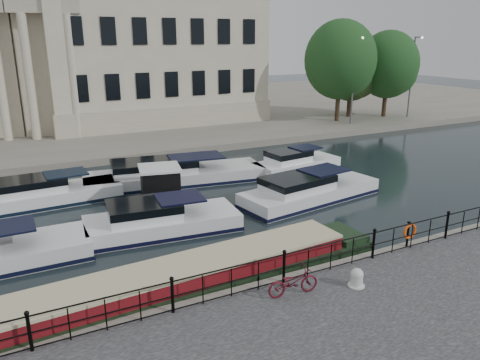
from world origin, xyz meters
The scene contains 12 objects.
ground_plane centered at (0.00, 0.00, 0.00)m, with size 160.00×160.00×0.00m, color black.
far_bank centered at (0.00, 39.00, 0.28)m, with size 120.00×42.00×0.55m, color #6B665B.
railing centered at (0.00, -2.25, 1.20)m, with size 24.14×0.14×1.22m.
civic_building centered at (-1.00, 34.71, 7.04)m, with size 53.55×31.84×16.85m.
lamp_posts centered at (26.00, 20.70, 4.80)m, with size 8.24×1.55×8.07m.
bicycle centered at (-0.17, -3.07, 1.01)m, with size 0.62×1.76×0.93m, color #4F0E18.
mooring_bollard centered at (2.06, -3.60, 0.85)m, with size 0.58×0.58×0.65m.
life_ring_post centered at (5.94, -2.17, 1.22)m, with size 0.66×0.18×1.08m.
narrowboat centered at (-3.08, -0.62, 0.37)m, with size 16.19×3.08×1.59m.
harbour_hut centered at (-0.87, 8.57, 0.95)m, with size 3.31×2.94×2.18m.
cabin_cruisers centered at (-0.56, 8.39, 0.37)m, with size 26.15×10.85×1.99m.
trees centered at (24.72, 22.72, 5.75)m, with size 12.62×7.60×9.74m.
Camera 1 is at (-7.90, -14.32, 8.67)m, focal length 35.00 mm.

